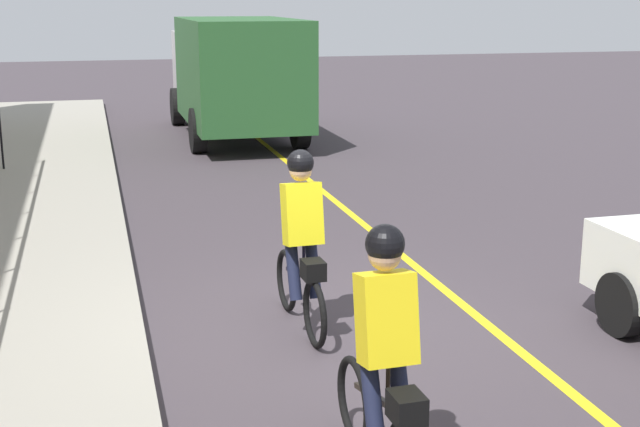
# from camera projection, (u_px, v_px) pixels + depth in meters

# --- Properties ---
(ground_plane) EXTENTS (80.00, 80.00, 0.00)m
(ground_plane) POSITION_uv_depth(u_px,v_px,m) (327.00, 328.00, 8.76)
(ground_plane) COLOR #3D353B
(lane_line_centre) EXTENTS (36.00, 0.12, 0.01)m
(lane_line_centre) POSITION_uv_depth(u_px,v_px,m) (474.00, 313.00, 9.16)
(lane_line_centre) COLOR yellow
(lane_line_centre) RESTS_ON ground
(cyclist_lead) EXTENTS (1.71, 0.37, 1.83)m
(cyclist_lead) POSITION_uv_depth(u_px,v_px,m) (302.00, 242.00, 8.49)
(cyclist_lead) COLOR black
(cyclist_lead) RESTS_ON ground
(cyclist_follow) EXTENTS (1.71, 0.37, 1.83)m
(cyclist_follow) POSITION_uv_depth(u_px,v_px,m) (385.00, 359.00, 5.75)
(cyclist_follow) COLOR black
(cyclist_follow) RESTS_ON ground
(box_truck_background) EXTENTS (6.71, 2.54, 2.78)m
(box_truck_background) POSITION_uv_depth(u_px,v_px,m) (235.00, 72.00, 20.27)
(box_truck_background) COLOR #275829
(box_truck_background) RESTS_ON ground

